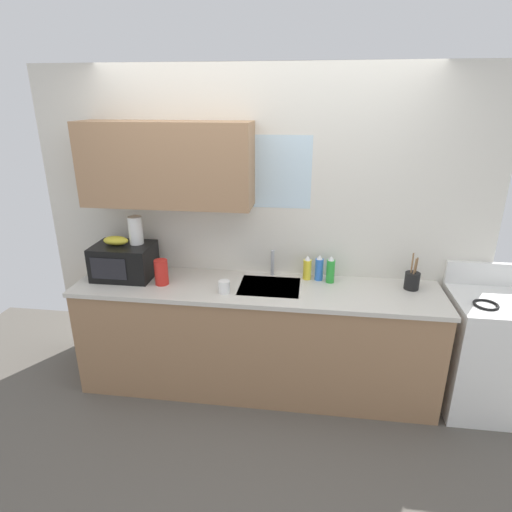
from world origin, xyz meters
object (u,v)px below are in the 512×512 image
Objects in this scene: stove_range at (486,353)px; paper_towel_roll at (136,230)px; microwave at (124,261)px; dish_soap_bottle_yellow at (307,268)px; banana_bunch at (116,241)px; mug_white at (224,287)px; dish_soap_bottle_blue at (319,268)px; cereal_canister at (161,272)px; dish_soap_bottle_green at (330,270)px; utensil_crock at (412,280)px.

paper_towel_roll reaches higher than stove_range.
dish_soap_bottle_yellow is at bearing 6.08° from microwave.
banana_bunch is at bearing -174.17° from dish_soap_bottle_yellow.
dish_soap_bottle_yellow is at bearing 29.76° from mug_white.
cereal_canister is (-1.20, -0.25, 0.00)m from dish_soap_bottle_blue.
mug_white is at bearing -17.73° from paper_towel_roll.
banana_bunch is at bearing -161.57° from paper_towel_roll.
microwave is 4.84× the size of mug_white.
dish_soap_bottle_blue is at bearing -2.83° from dish_soap_bottle_yellow.
stove_range is 4.97× the size of dish_soap_bottle_green.
paper_towel_roll reaches higher than mug_white.
dish_soap_bottle_yellow is 0.18m from dish_soap_bottle_green.
mug_white is (0.75, -0.24, -0.33)m from paper_towel_roll.
dish_soap_bottle_blue is 1.06× the size of cereal_canister.
paper_towel_roll reaches higher than dish_soap_bottle_green.
mug_white is (-0.69, -0.34, -0.05)m from dish_soap_bottle_blue.
microwave is 2.09× the size of paper_towel_roll.
mug_white is at bearing -169.39° from utensil_crock.
paper_towel_roll is 1.12× the size of cereal_canister.
dish_soap_bottle_blue is 0.70m from utensil_crock.
dish_soap_bottle_blue reaches higher than dish_soap_bottle_yellow.
paper_towel_roll is at bearing -176.10° from dish_soap_bottle_blue.
cereal_canister is (-1.29, -0.21, -0.00)m from dish_soap_bottle_green.
microwave is 2.36× the size of dish_soap_bottle_yellow.
banana_bunch is at bearing -176.16° from dish_soap_bottle_green.
cereal_canister reaches higher than mug_white.
dish_soap_bottle_green is 0.84m from mug_white.
paper_towel_roll is 1.56m from dish_soap_bottle_green.
dish_soap_bottle_yellow is 0.68× the size of utensil_crock.
dish_soap_bottle_blue is 0.96× the size of dish_soap_bottle_green.
dish_soap_bottle_yellow is at bearing 12.84° from cereal_canister.
dish_soap_bottle_green is (0.18, -0.04, 0.01)m from dish_soap_bottle_yellow.
dish_soap_bottle_green is at bearing 3.84° from banana_bunch.
dish_soap_bottle_yellow is (1.45, 0.15, -0.04)m from microwave.
dish_soap_bottle_blue is (0.09, -0.00, 0.01)m from dish_soap_bottle_yellow.
stove_range is at bearing 1.24° from cereal_canister.
cereal_canister is at bearing -174.88° from utensil_crock.
mug_white is at bearing -158.78° from dish_soap_bottle_green.
utensil_crock is at bearing 0.53° from paper_towel_roll.
banana_bunch is 0.18m from paper_towel_roll.
dish_soap_bottle_blue is (-1.27, 0.19, 0.54)m from stove_range.
dish_soap_bottle_green is at bearing 21.22° from mug_white.
dish_soap_bottle_blue is at bearing 26.04° from mug_white.
dish_soap_bottle_green is at bearing -12.56° from dish_soap_bottle_yellow.
utensil_crock reaches higher than stove_range.
stove_range is at bearing -8.71° from dish_soap_bottle_blue.
paper_towel_roll reaches higher than cereal_canister.
utensil_crock is at bearing 168.66° from stove_range.
microwave reaches higher than cereal_canister.
microwave is 0.88m from mug_white.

